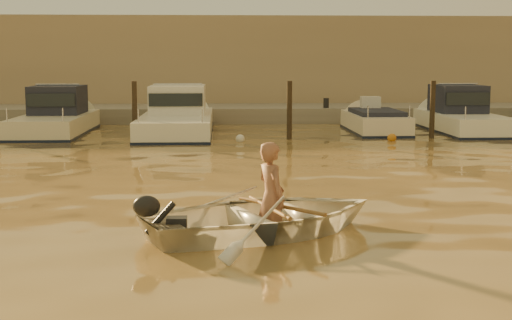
{
  "coord_description": "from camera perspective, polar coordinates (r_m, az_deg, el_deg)",
  "views": [
    {
      "loc": [
        -2.59,
        -10.64,
        2.72
      ],
      "look_at": [
        -1.89,
        3.31,
        0.75
      ],
      "focal_mm": 50.0,
      "sensor_mm": 36.0,
      "label": 1
    }
  ],
  "objects": [
    {
      "name": "quay",
      "position": [
        32.35,
        1.71,
        3.47
      ],
      "size": [
        52.0,
        4.0,
        1.0
      ],
      "primitive_type": "cube",
      "color": "gray",
      "rests_on": "ground_plane"
    },
    {
      "name": "piling_1",
      "position": [
        24.68,
        -9.68,
        3.69
      ],
      "size": [
        0.18,
        0.18,
        2.2
      ],
      "primitive_type": "cylinder",
      "color": "#2D2319",
      "rests_on": "ground_plane"
    },
    {
      "name": "oar_starboard",
      "position": [
        11.23,
        1.01,
        -3.79
      ],
      "size": [
        0.54,
        2.06,
        0.13
      ],
      "primitive_type": "cylinder",
      "rotation": [
        1.54,
        0.0,
        0.23
      ],
      "color": "brown",
      "rests_on": "dinghy"
    },
    {
      "name": "waterfront_building",
      "position": [
        37.73,
        1.05,
        7.55
      ],
      "size": [
        46.0,
        7.0,
        4.8
      ],
      "primitive_type": "cube",
      "color": "#9E8466",
      "rests_on": "quay"
    },
    {
      "name": "piling_3",
      "position": [
        25.6,
        13.92,
        3.72
      ],
      "size": [
        0.18,
        0.18,
        2.2
      ],
      "primitive_type": "cylinder",
      "color": "#2D2319",
      "rests_on": "ground_plane"
    },
    {
      "name": "moored_boat_3",
      "position": [
        27.39,
        9.48,
        2.7
      ],
      "size": [
        1.83,
        5.38,
        0.95
      ],
      "primitive_type": null,
      "color": "#EDDFC6",
      "rests_on": "ground_plane"
    },
    {
      "name": "person",
      "position": [
        11.22,
        1.24,
        -2.99
      ],
      "size": [
        0.64,
        0.75,
        1.75
      ],
      "primitive_type": "imported",
      "rotation": [
        0.0,
        0.0,
        1.98
      ],
      "color": "#915E48",
      "rests_on": "dinghy"
    },
    {
      "name": "outboard_motor",
      "position": [
        10.66,
        -6.46,
        -5.26
      ],
      "size": [
        0.98,
        0.72,
        0.7
      ],
      "primitive_type": null,
      "rotation": [
        0.0,
        0.0,
        0.41
      ],
      "color": "black",
      "rests_on": "dinghy"
    },
    {
      "name": "fender_d",
      "position": [
        24.48,
        10.81,
        1.75
      ],
      "size": [
        0.3,
        0.3,
        0.3
      ],
      "primitive_type": "sphere",
      "color": "#C57017",
      "rests_on": "ground_plane"
    },
    {
      "name": "moored_boat_1",
      "position": [
        27.41,
        -15.78,
        3.35
      ],
      "size": [
        2.28,
        6.77,
        1.75
      ],
      "primitive_type": null,
      "color": "beige",
      "rests_on": "ground_plane"
    },
    {
      "name": "fender_b",
      "position": [
        24.61,
        -15.25,
        1.64
      ],
      "size": [
        0.3,
        0.3,
        0.3
      ],
      "primitive_type": "sphere",
      "color": "#D45C19",
      "rests_on": "ground_plane"
    },
    {
      "name": "ground_plane",
      "position": [
        11.28,
        10.53,
        -6.06
      ],
      "size": [
        160.0,
        160.0,
        0.0
      ],
      "primitive_type": "plane",
      "color": "olive",
      "rests_on": "ground"
    },
    {
      "name": "dinghy",
      "position": [
        11.24,
        0.78,
        -4.5
      ],
      "size": [
        4.67,
        4.09,
        0.81
      ],
      "primitive_type": "imported",
      "rotation": [
        0.0,
        0.0,
        1.98
      ],
      "color": "silver",
      "rests_on": "ground_plane"
    },
    {
      "name": "moored_boat_2",
      "position": [
        26.77,
        -6.33,
        3.49
      ],
      "size": [
        2.55,
        8.46,
        1.75
      ],
      "primitive_type": null,
      "color": "white",
      "rests_on": "ground_plane"
    },
    {
      "name": "piling_2",
      "position": [
        24.62,
        2.69,
        3.78
      ],
      "size": [
        0.18,
        0.18,
        2.2
      ],
      "primitive_type": "cylinder",
      "color": "#2D2319",
      "rests_on": "ground_plane"
    },
    {
      "name": "oar_port",
      "position": [
        11.32,
        1.91,
        -3.7
      ],
      "size": [
        1.26,
        1.75,
        0.13
      ],
      "primitive_type": "cylinder",
      "rotation": [
        1.54,
        0.0,
        0.61
      ],
      "color": "brown",
      "rests_on": "dinghy"
    },
    {
      "name": "fender_c",
      "position": [
        23.76,
        -1.27,
        1.7
      ],
      "size": [
        0.3,
        0.3,
        0.3
      ],
      "primitive_type": "sphere",
      "color": "silver",
      "rests_on": "ground_plane"
    },
    {
      "name": "moored_boat_4",
      "position": [
        28.27,
        16.16,
        3.46
      ],
      "size": [
        2.16,
        6.68,
        1.75
      ],
      "primitive_type": null,
      "color": "white",
      "rests_on": "ground_plane"
    }
  ]
}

